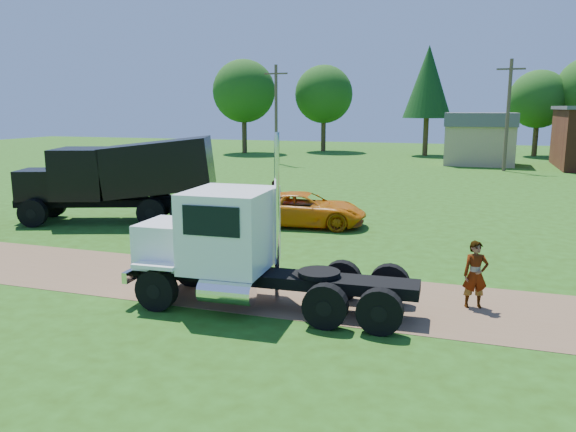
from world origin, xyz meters
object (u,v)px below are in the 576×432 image
(black_dump_truck, at_px, (124,175))
(spectator_a, at_px, (475,275))
(orange_pickup, at_px, (305,209))
(white_semi_tractor, at_px, (233,247))

(black_dump_truck, distance_m, spectator_a, 16.90)
(orange_pickup, relative_size, spectator_a, 2.99)
(black_dump_truck, bearing_deg, orange_pickup, -9.03)
(white_semi_tractor, height_order, orange_pickup, white_semi_tractor)
(black_dump_truck, height_order, spectator_a, black_dump_truck)
(white_semi_tractor, bearing_deg, spectator_a, 12.98)
(black_dump_truck, relative_size, orange_pickup, 1.69)
(black_dump_truck, distance_m, orange_pickup, 8.45)
(white_semi_tractor, relative_size, orange_pickup, 1.42)
(white_semi_tractor, bearing_deg, orange_pickup, 93.44)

